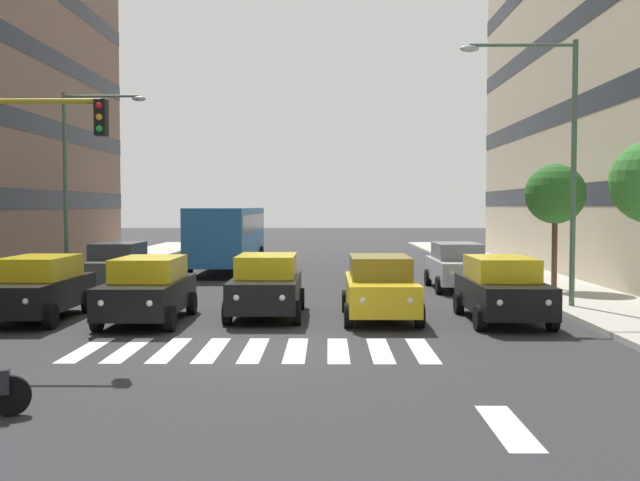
# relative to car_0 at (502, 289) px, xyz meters

# --- Properties ---
(ground_plane) EXTENTS (180.00, 180.00, 0.00)m
(ground_plane) POSITION_rel_car_0_xyz_m (6.23, 4.02, -0.89)
(ground_plane) COLOR #2D2D30
(crosswalk_markings) EXTENTS (7.65, 2.80, 0.01)m
(crosswalk_markings) POSITION_rel_car_0_xyz_m (6.23, 4.02, -0.88)
(crosswalk_markings) COLOR silver
(crosswalk_markings) RESTS_ON ground_plane
(lane_arrow_0) EXTENTS (0.50, 2.20, 0.01)m
(lane_arrow_0) POSITION_rel_car_0_xyz_m (2.14, 9.52, -0.88)
(lane_arrow_0) COLOR silver
(lane_arrow_0) RESTS_ON ground_plane
(car_0) EXTENTS (2.02, 4.44, 1.72)m
(car_0) POSITION_rel_car_0_xyz_m (0.00, 0.00, 0.00)
(car_0) COLOR black
(car_0) RESTS_ON ground_plane
(car_1) EXTENTS (2.02, 4.44, 1.72)m
(car_1) POSITION_rel_car_0_xyz_m (3.22, -0.41, 0.00)
(car_1) COLOR gold
(car_1) RESTS_ON ground_plane
(car_2) EXTENTS (2.02, 4.44, 1.72)m
(car_2) POSITION_rel_car_0_xyz_m (6.36, -0.89, 0.00)
(car_2) COLOR black
(car_2) RESTS_ON ground_plane
(car_3) EXTENTS (2.02, 4.44, 1.72)m
(car_3) POSITION_rel_car_0_xyz_m (9.42, 0.20, 0.00)
(car_3) COLOR black
(car_3) RESTS_ON ground_plane
(car_4) EXTENTS (2.02, 4.44, 1.72)m
(car_4) POSITION_rel_car_0_xyz_m (12.49, -0.13, 0.00)
(car_4) COLOR black
(car_4) RESTS_ON ground_plane
(car_row2_0) EXTENTS (2.02, 4.44, 1.72)m
(car_row2_0) POSITION_rel_car_0_xyz_m (12.51, -7.77, 0.00)
(car_row2_0) COLOR #474C51
(car_row2_0) RESTS_ON ground_plane
(car_row2_1) EXTENTS (2.02, 4.44, 1.72)m
(car_row2_1) POSITION_rel_car_0_xyz_m (-0.15, -7.64, 0.00)
(car_row2_1) COLOR #B2B7BC
(car_row2_1) RESTS_ON ground_plane
(bus_behind_traffic) EXTENTS (2.78, 10.50, 3.00)m
(bus_behind_traffic) POSITION_rel_car_0_xyz_m (9.42, -15.73, 0.97)
(bus_behind_traffic) COLOR #286BAD
(bus_behind_traffic) RESTS_ON ground_plane
(street_lamp_left) EXTENTS (3.44, 0.28, 7.76)m
(street_lamp_left) POSITION_rel_car_0_xyz_m (-2.00, -2.10, 4.02)
(street_lamp_left) COLOR #4C6B56
(street_lamp_left) RESTS_ON sidewalk_left
(street_lamp_right) EXTENTS (3.31, 0.28, 7.40)m
(street_lamp_right) POSITION_rel_car_0_xyz_m (14.47, -9.46, 3.82)
(street_lamp_right) COLOR #4C6B56
(street_lamp_right) RESTS_ON sidewalk_right
(street_tree_1) EXTENTS (2.13, 2.13, 4.44)m
(street_tree_1) POSITION_rel_car_0_xyz_m (-3.42, -6.66, 2.62)
(street_tree_1) COLOR #513823
(street_tree_1) RESTS_ON sidewalk_left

